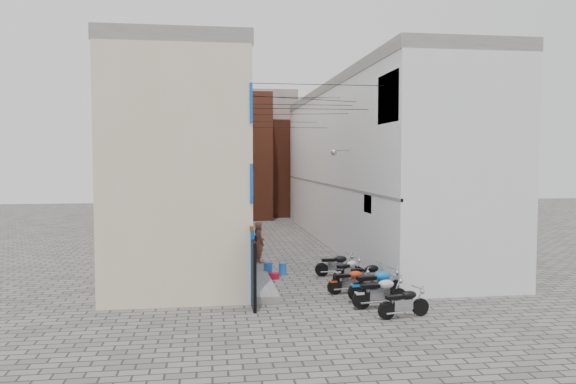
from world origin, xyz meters
name	(u,v)px	position (x,y,z in m)	size (l,w,h in m)	color
ground	(328,302)	(0.00, 0.00, 0.00)	(90.00, 90.00, 0.00)	#54524F
plinth	(243,243)	(-2.05, 13.00, 0.12)	(0.90, 26.00, 0.25)	slate
building_left	(189,165)	(-4.98, 12.95, 4.50)	(5.10, 27.00, 9.00)	beige
building_right	(366,164)	(5.00, 13.00, 4.51)	(5.94, 26.00, 9.00)	white
building_far_brick_left	(233,157)	(-2.00, 28.00, 5.00)	(6.00, 6.00, 10.00)	brown
building_far_brick_right	(290,168)	(3.00, 30.00, 4.00)	(5.00, 6.00, 8.00)	brown
building_far_concrete	(251,151)	(0.00, 34.00, 5.50)	(8.00, 5.00, 11.00)	slate
far_shopfront	(260,205)	(0.00, 25.20, 1.20)	(2.00, 0.30, 2.40)	black
overhead_wires	(294,109)	(0.00, 7.64, 7.12)	(5.80, 13.02, 1.32)	black
motorcycle_a	(404,301)	(1.90, -2.08, 0.50)	(0.54, 1.72, 0.99)	black
motorcycle_b	(380,291)	(1.53, -0.89, 0.55)	(0.60, 1.91, 1.11)	#B3B4B9
motorcycle_c	(377,283)	(1.70, 0.05, 0.60)	(0.66, 2.08, 1.20)	#0C62B9
motorcycle_d	(351,280)	(1.06, 1.10, 0.50)	(0.54, 1.72, 1.00)	red
motorcycle_e	(367,274)	(1.90, 1.88, 0.52)	(0.57, 1.81, 1.05)	black
motorcycle_f	(349,269)	(1.47, 3.01, 0.50)	(0.54, 1.71, 0.99)	silver
motorcycle_g	(336,264)	(1.23, 4.12, 0.51)	(0.56, 1.77, 1.02)	black
person_a	(259,242)	(-1.75, 6.18, 1.16)	(0.66, 0.43, 1.81)	brown
person_b	(259,243)	(-1.70, 7.09, 0.97)	(0.70, 0.54, 1.44)	#313048
water_jug_near	(268,270)	(-1.55, 4.44, 0.28)	(0.36, 0.36, 0.56)	blue
water_jug_far	(283,269)	(-0.92, 4.61, 0.25)	(0.32, 0.32, 0.50)	blue
red_crate	(273,276)	(-1.39, 3.88, 0.12)	(0.39, 0.29, 0.24)	#AF0C28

